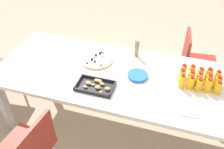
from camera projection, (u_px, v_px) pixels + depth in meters
The scene contains 24 objects.
ground_plane at pixel (125, 126), 2.74m from camera, with size 12.00×12.00×0.00m, color tan.
party_table at pixel (127, 80), 2.30m from camera, with size 2.54×0.95×0.74m.
chair_far_right at pixel (29, 148), 1.94m from camera, with size 0.45×0.45×0.83m.
chair_near_left at pixel (194, 60), 2.87m from camera, with size 0.44×0.44×0.83m.
juice_bottle_0 at pixel (217, 77), 2.16m from camera, with size 0.05×0.05×0.13m.
juice_bottle_1 at pixel (209, 75), 2.17m from camera, with size 0.06×0.06×0.14m.
juice_bottle_2 at pixel (200, 74), 2.18m from camera, with size 0.06×0.06×0.13m.
juice_bottle_3 at pixel (192, 72), 2.20m from camera, with size 0.05×0.05×0.15m.
juice_bottle_4 at pixel (183, 71), 2.22m from camera, with size 0.06×0.06×0.14m.
juice_bottle_5 at pixel (218, 83), 2.10m from camera, with size 0.06×0.06×0.13m.
juice_bottle_6 at pixel (209, 81), 2.11m from camera, with size 0.06×0.06×0.14m.
juice_bottle_7 at pixel (199, 79), 2.13m from camera, with size 0.05×0.05×0.14m.
juice_bottle_8 at pixel (191, 78), 2.14m from camera, with size 0.06×0.06×0.14m.
juice_bottle_9 at pixel (182, 76), 2.16m from camera, with size 0.06×0.06×0.14m.
juice_bottle_10 at pixel (218, 88), 2.04m from camera, with size 0.05×0.05×0.13m.
juice_bottle_11 at pixel (208, 85), 2.06m from camera, with size 0.06×0.06×0.14m.
juice_bottle_12 at pixel (199, 85), 2.07m from camera, with size 0.05×0.05×0.13m.
juice_bottle_13 at pixel (191, 83), 2.09m from camera, with size 0.05×0.05×0.14m.
juice_bottle_14 at pixel (182, 81), 2.10m from camera, with size 0.05×0.05×0.15m.
fruit_pizza at pixel (97, 60), 2.44m from camera, with size 0.32×0.32×0.05m.
snack_tray at pixel (96, 86), 2.14m from camera, with size 0.33×0.20×0.04m.
plate_stack at pixel (138, 75), 2.24m from camera, with size 0.19×0.19×0.03m.
napkin_stack at pixel (189, 110), 1.93m from camera, with size 0.15×0.15×0.01m, color white.
cardboard_tube at pixel (137, 48), 2.46m from camera, with size 0.04×0.04×0.19m, color #9E7A56.
Camera 1 is at (-0.38, 1.71, 2.19)m, focal length 38.94 mm.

